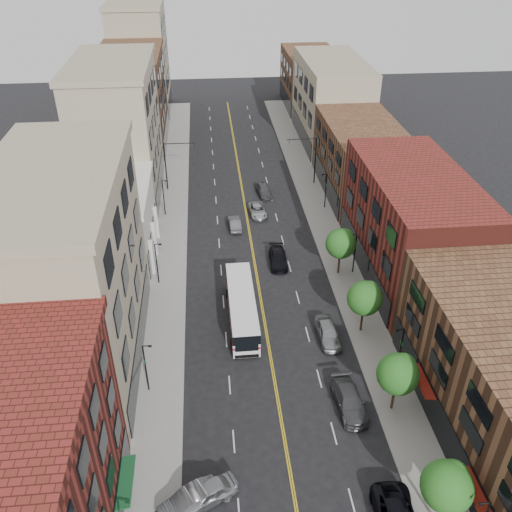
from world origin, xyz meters
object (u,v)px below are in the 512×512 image
object	(u,v)px
car_lane_c	(264,190)
car_parked_mid	(349,401)
car_angle_a	(206,494)
car_parked_far	(328,333)
car_lane_a	(278,258)
city_bus	(242,306)
car_lane_b	(257,210)
car_angle_b	(189,501)
car_lane_behind	(235,223)

from	to	relation	value
car_lane_c	car_parked_mid	bearing A→B (deg)	-92.14
car_angle_a	car_parked_far	distance (m)	19.99
car_angle_a	car_lane_a	distance (m)	30.92
city_bus	car_parked_mid	size ratio (longest dim) A/B	2.20
car_angle_a	car_lane_c	xyz separation A→B (m)	(9.22, 47.88, -0.01)
car_parked_mid	car_lane_b	distance (m)	34.80
car_angle_a	car_lane_b	xyz separation A→B (m)	(7.71, 41.91, -0.13)
car_angle_b	car_lane_b	size ratio (longest dim) A/B	0.98
car_lane_c	car_lane_behind	bearing A→B (deg)	-123.28
city_bus	car_lane_c	bearing A→B (deg)	79.19
car_parked_far	car_angle_a	bearing A→B (deg)	-128.64
car_angle_b	car_parked_mid	xyz separation A→B (m)	(13.20, 7.79, 0.03)
car_parked_mid	car_parked_far	distance (m)	8.60
city_bus	car_angle_a	distance (m)	20.16
car_angle_a	car_lane_behind	distance (m)	38.76
car_parked_mid	car_lane_a	distance (m)	22.44
car_lane_a	car_lane_c	bearing A→B (deg)	91.15
car_parked_far	car_lane_a	world-z (taller)	car_parked_far
car_angle_a	car_lane_c	world-z (taller)	car_angle_a
car_parked_far	car_lane_behind	size ratio (longest dim) A/B	1.17
car_angle_a	car_lane_b	world-z (taller)	car_angle_a
city_bus	car_lane_behind	bearing A→B (deg)	88.43
car_parked_mid	car_parked_far	size ratio (longest dim) A/B	1.11
car_lane_a	car_lane_c	distance (m)	18.28
city_bus	car_lane_a	bearing A→B (deg)	63.02
car_angle_a	car_angle_b	bearing A→B (deg)	-96.20
car_parked_mid	car_lane_behind	size ratio (longest dim) A/B	1.30
city_bus	car_lane_c	size ratio (longest dim) A/B	2.61
car_parked_mid	car_lane_c	world-z (taller)	car_parked_mid
car_angle_a	city_bus	bearing A→B (deg)	143.44
car_angle_a	car_lane_c	distance (m)	48.76
car_angle_a	car_parked_far	size ratio (longest dim) A/B	0.94
car_lane_behind	city_bus	bearing A→B (deg)	86.08
car_parked_mid	car_parked_far	world-z (taller)	car_parked_far
car_parked_mid	car_lane_c	size ratio (longest dim) A/B	1.19
car_angle_a	car_lane_a	xyz separation A→B (m)	(8.94, 29.60, -0.06)
city_bus	car_lane_a	world-z (taller)	city_bus
car_lane_behind	car_lane_a	bearing A→B (deg)	114.39
car_lane_behind	car_lane_c	distance (m)	10.53
car_lane_behind	car_lane_b	xyz separation A→B (m)	(3.30, 3.40, -0.03)
car_angle_b	car_lane_a	xyz separation A→B (m)	(10.13, 30.02, -0.03)
car_parked_far	car_lane_c	bearing A→B (deg)	93.28
car_angle_b	car_lane_a	world-z (taller)	car_angle_b
car_parked_mid	car_parked_far	bearing A→B (deg)	86.72
car_angle_b	car_lane_behind	size ratio (longest dim) A/B	1.11
car_angle_b	city_bus	bearing A→B (deg)	136.44
car_parked_mid	car_lane_a	xyz separation A→B (m)	(-3.07, 22.23, -0.06)
car_parked_far	car_lane_behind	world-z (taller)	car_parked_far
car_parked_mid	car_lane_a	bearing A→B (deg)	94.58
city_bus	car_angle_b	bearing A→B (deg)	-104.57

